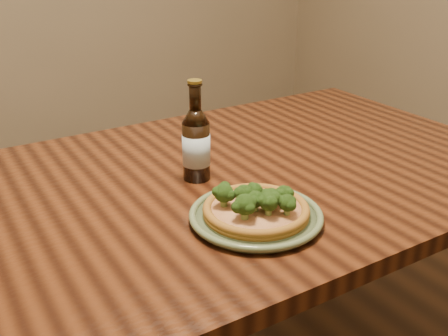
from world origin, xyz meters
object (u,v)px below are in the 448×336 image
plate (256,216)px  pizza (256,207)px  beer_bottle (196,144)px  table (209,213)px

plate → pizza: pizza is taller
plate → beer_bottle: 0.25m
table → pizza: pizza is taller
table → plate: (-0.02, -0.22, 0.10)m
pizza → beer_bottle: beer_bottle is taller
pizza → beer_bottle: bearing=90.8°
plate → pizza: size_ratio=1.26×
plate → beer_bottle: size_ratio=1.14×
plate → pizza: bearing=-124.9°
pizza → beer_bottle: size_ratio=0.91×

